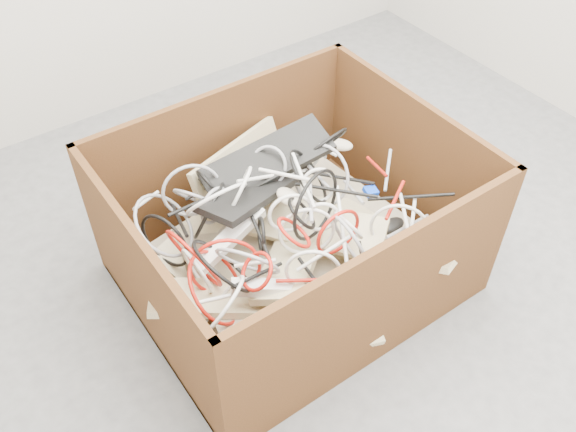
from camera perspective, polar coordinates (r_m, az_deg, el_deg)
ground at (r=2.40m, az=6.11°, el=-4.59°), size 3.00×3.00×0.00m
cardboard_box at (r=2.24m, az=-0.01°, el=-3.14°), size 1.11×0.92×0.58m
keyboard_pile at (r=2.15m, az=-0.19°, el=-0.85°), size 0.99×0.93×0.42m
mice_scatter at (r=2.10m, az=0.98°, el=0.58°), size 0.72×0.58×0.21m
power_strip_left at (r=1.99m, az=-5.31°, el=-1.95°), size 0.28×0.10×0.11m
power_strip_right at (r=1.90m, az=-1.48°, el=-6.56°), size 0.24×0.16×0.08m
vga_plug at (r=2.16m, az=7.55°, el=2.26°), size 0.05×0.05×0.03m
cable_tangle at (r=2.02m, az=-2.40°, el=-0.27°), size 0.99×0.78×0.45m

